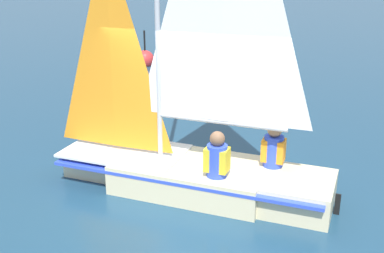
% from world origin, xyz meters
% --- Properties ---
extents(ground_plane, '(260.00, 260.00, 0.00)m').
position_xyz_m(ground_plane, '(0.00, 0.00, 0.00)').
color(ground_plane, navy).
extents(sailboat_main, '(4.25, 3.49, 5.79)m').
position_xyz_m(sailboat_main, '(0.01, -0.01, 0.83)').
color(sailboat_main, beige).
rests_on(sailboat_main, ground_plane).
extents(sailor_helm, '(0.43, 0.42, 1.16)m').
position_xyz_m(sailor_helm, '(0.24, -0.57, 0.62)').
color(sailor_helm, black).
rests_on(sailor_helm, ground_plane).
extents(sailor_crew, '(0.43, 0.42, 1.16)m').
position_xyz_m(sailor_crew, '(1.18, -0.42, 0.63)').
color(sailor_crew, black).
rests_on(sailor_crew, ground_plane).
extents(buoy_marker, '(0.61, 0.61, 1.27)m').
position_xyz_m(buoy_marker, '(0.56, 9.29, 0.22)').
color(buoy_marker, red).
rests_on(buoy_marker, ground_plane).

